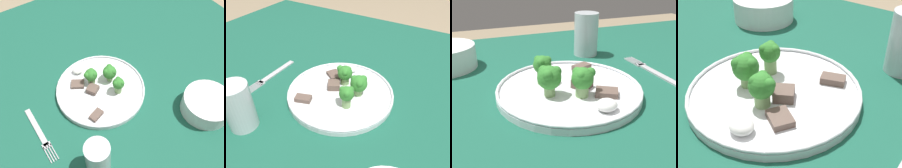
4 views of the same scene
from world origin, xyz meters
The scene contains 11 objects.
table centered at (0.00, 0.00, 0.67)m, with size 1.35×1.03×0.76m.
dinner_plate centered at (-0.02, 0.05, 0.77)m, with size 0.28×0.28×0.02m.
fork centered at (0.20, 0.08, 0.76)m, with size 0.02×0.19×0.00m.
drinking_glass centered at (0.11, 0.25, 0.81)m, with size 0.06×0.06×0.11m.
broccoli_floret_near_rim_left centered at (-0.06, 0.08, 0.81)m, with size 0.04×0.04×0.06m.
broccoli_floret_center_left centered at (-0.07, 0.03, 0.81)m, with size 0.04×0.04×0.06m.
broccoli_floret_back_left centered at (-0.02, 0.01, 0.81)m, with size 0.04×0.04×0.05m.
meat_slice_front_slice centered at (0.00, 0.04, 0.78)m, with size 0.04×0.04×0.02m.
meat_slice_middle_slice centered at (0.03, -0.01, 0.78)m, with size 0.05×0.05×0.01m.
meat_slice_rear_slice centered at (0.04, 0.12, 0.78)m, with size 0.05×0.04×0.01m.
sauce_dollop centered at (0.00, -0.05, 0.78)m, with size 0.04×0.03×0.02m.
Camera 2 is at (-0.25, 0.43, 1.14)m, focal length 35.00 mm.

